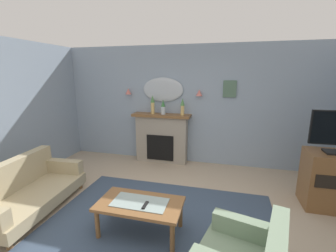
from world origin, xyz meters
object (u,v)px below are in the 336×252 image
(wall_sconce_right, at_px, (199,93))
(coffee_table, at_px, (140,206))
(mantel_vase_centre, at_px, (163,107))
(wall_mirror, at_px, (163,90))
(framed_picture, at_px, (230,89))
(wall_sconce_left, at_px, (128,91))
(floral_couch, at_px, (24,190))
(mantel_vase_right, at_px, (182,106))
(fireplace, at_px, (162,138))
(mantel_vase_left, at_px, (153,104))
(tv_remote, at_px, (145,205))
(tv_cabinet, at_px, (332,180))

(wall_sconce_right, relative_size, coffee_table, 0.13)
(mantel_vase_centre, distance_m, coffee_table, 2.69)
(wall_mirror, height_order, framed_picture, wall_mirror)
(wall_sconce_left, xyz_separation_m, floral_couch, (-0.64, -2.55, -1.34))
(mantel_vase_right, xyz_separation_m, wall_mirror, (-0.50, 0.17, 0.34))
(mantel_vase_centre, distance_m, wall_sconce_right, 0.87)
(wall_sconce_left, height_order, framed_picture, framed_picture)
(fireplace, height_order, mantel_vase_left, mantel_vase_left)
(framed_picture, bearing_deg, floral_couch, -138.89)
(coffee_table, relative_size, tv_remote, 6.88)
(mantel_vase_right, xyz_separation_m, coffee_table, (-0.07, -2.49, -0.98))
(floral_couch, xyz_separation_m, tv_cabinet, (4.60, 1.25, 0.13))
(wall_mirror, xyz_separation_m, framed_picture, (1.50, 0.01, 0.04))
(mantel_vase_left, xyz_separation_m, wall_mirror, (0.20, 0.17, 0.32))
(wall_sconce_left, bearing_deg, mantel_vase_centre, -7.59)
(coffee_table, bearing_deg, tv_cabinet, 26.17)
(wall_sconce_right, height_order, tv_remote, wall_sconce_right)
(fireplace, xyz_separation_m, wall_mirror, (0.00, 0.14, 1.14))
(mantel_vase_left, bearing_deg, wall_sconce_left, 169.54)
(framed_picture, distance_m, coffee_table, 3.18)
(mantel_vase_centre, distance_m, wall_sconce_left, 0.97)
(mantel_vase_right, xyz_separation_m, floral_couch, (-1.99, -2.43, -1.05))
(mantel_vase_right, height_order, wall_sconce_left, wall_sconce_left)
(mantel_vase_centre, relative_size, mantel_vase_right, 0.89)
(mantel_vase_right, relative_size, wall_mirror, 0.40)
(framed_picture, relative_size, coffee_table, 0.33)
(mantel_vase_left, relative_size, tv_remote, 2.68)
(fireplace, distance_m, wall_sconce_left, 1.38)
(mantel_vase_centre, xyz_separation_m, framed_picture, (1.45, 0.18, 0.42))
(mantel_vase_centre, xyz_separation_m, wall_mirror, (-0.05, 0.17, 0.38))
(fireplace, distance_m, wall_sconce_right, 1.38)
(wall_mirror, distance_m, tv_remote, 3.05)
(framed_picture, bearing_deg, wall_mirror, -179.62)
(mantel_vase_right, distance_m, tv_remote, 2.71)
(wall_mirror, relative_size, framed_picture, 2.67)
(framed_picture, bearing_deg, mantel_vase_left, -173.96)
(wall_sconce_right, xyz_separation_m, floral_couch, (-2.34, -2.55, -1.34))
(wall_mirror, xyz_separation_m, tv_cabinet, (3.11, -1.35, -1.26))
(fireplace, xyz_separation_m, tv_cabinet, (3.11, -1.20, -0.12))
(mantel_vase_right, bearing_deg, framed_picture, 10.20)
(mantel_vase_centre, xyz_separation_m, mantel_vase_right, (0.45, 0.00, 0.04))
(tv_cabinet, bearing_deg, mantel_vase_centre, 158.96)
(wall_mirror, relative_size, tv_cabinet, 1.07)
(wall_sconce_left, distance_m, tv_remote, 3.24)
(tv_remote, bearing_deg, wall_sconce_right, 83.15)
(fireplace, relative_size, tv_cabinet, 1.51)
(fireplace, bearing_deg, mantel_vase_right, -3.24)
(wall_mirror, xyz_separation_m, floral_couch, (-1.49, -2.60, -1.39))
(wall_mirror, bearing_deg, tv_remote, -79.02)
(wall_mirror, bearing_deg, mantel_vase_right, -18.78)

